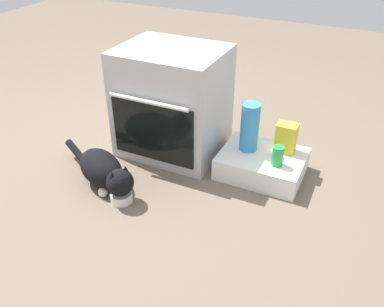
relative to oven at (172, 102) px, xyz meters
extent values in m
plane|color=#6B5B4C|center=(-0.05, -0.40, -0.34)|extent=(8.00, 8.00, 0.00)
cube|color=#B7BABF|center=(0.00, 0.00, 0.00)|extent=(0.64, 0.51, 0.69)
cube|color=black|center=(0.00, -0.26, -0.09)|extent=(0.54, 0.01, 0.38)
cylinder|color=silver|center=(0.00, -0.29, 0.12)|extent=(0.51, 0.02, 0.02)
cube|color=white|center=(0.62, -0.03, -0.27)|extent=(0.50, 0.39, 0.14)
cylinder|color=white|center=(0.00, -0.62, -0.32)|extent=(0.12, 0.12, 0.06)
sphere|color=brown|center=(0.00, -0.62, -0.30)|extent=(0.07, 0.07, 0.07)
ellipsoid|color=black|center=(-0.19, -0.54, -0.23)|extent=(0.39, 0.32, 0.20)
sphere|color=black|center=(0.00, -0.63, -0.21)|extent=(0.15, 0.15, 0.15)
cone|color=black|center=(0.02, -0.59, -0.15)|extent=(0.05, 0.05, 0.07)
cone|color=black|center=(-0.01, -0.66, -0.15)|extent=(0.05, 0.05, 0.07)
cylinder|color=black|center=(-0.45, -0.43, -0.28)|extent=(0.28, 0.16, 0.12)
sphere|color=silver|center=(-0.07, -0.53, -0.32)|extent=(0.06, 0.06, 0.06)
sphere|color=silver|center=(-0.12, -0.63, -0.32)|extent=(0.06, 0.06, 0.06)
cylinder|color=green|center=(0.73, -0.10, -0.15)|extent=(0.07, 0.07, 0.12)
cylinder|color=#388CD1|center=(0.52, -0.01, -0.06)|extent=(0.11, 0.11, 0.30)
cube|color=yellow|center=(0.73, 0.07, -0.12)|extent=(0.12, 0.09, 0.18)
camera|label=1|loc=(1.12, -2.06, 1.10)|focal=37.89mm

